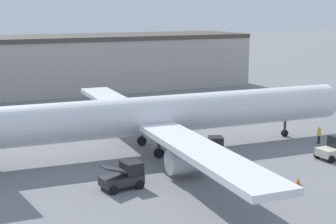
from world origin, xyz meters
TOP-DOWN VIEW (x-y plane):
  - ground_plane at (0.00, 0.00)m, footprint 400.00×400.00m
  - terminal_building at (-8.65, 38.95)m, footprint 77.95×13.66m
  - airplane at (-1.00, 0.04)m, footprint 43.79×41.89m
  - ground_crew_worker at (14.57, -4.33)m, footprint 0.37×0.37m
  - baggage_tug at (1.40, -5.61)m, footprint 3.12×2.54m
  - belt_loader_truck at (-7.47, -8.41)m, footprint 3.29×2.32m
  - pushback_tug at (12.12, -9.06)m, footprint 2.50×2.08m
  - safety_cone_far at (4.91, -13.25)m, footprint 0.36×0.36m

SIDE VIEW (x-z plane):
  - ground_plane at x=0.00m, z-range 0.00..0.00m
  - safety_cone_far at x=4.91m, z-range 0.00..0.55m
  - ground_crew_worker at x=14.57m, z-range 0.06..1.73m
  - pushback_tug at x=12.12m, z-range -0.09..1.94m
  - belt_loader_truck at x=-7.47m, z-range -0.04..1.92m
  - baggage_tug at x=1.40m, z-range -0.14..2.24m
  - airplane at x=-1.00m, z-range -2.09..8.86m
  - terminal_building at x=-8.65m, z-range 0.01..8.94m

